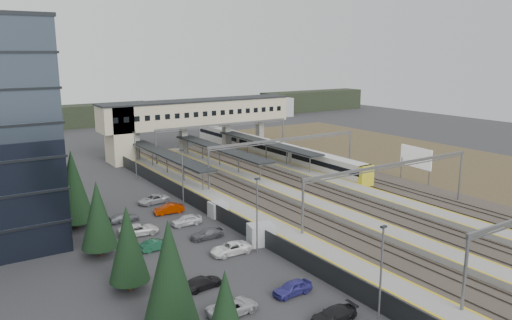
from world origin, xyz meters
TOP-DOWN VIEW (x-y plane):
  - ground at (0.00, 0.00)m, footprint 220.00×220.00m
  - conifer_row at (-22.00, -3.86)m, footprint 4.42×49.82m
  - car_park at (-13.15, -7.80)m, footprint 10.68×44.71m
  - lampposts at (-8.00, 1.25)m, footprint 0.50×53.25m
  - fence at (-6.50, 5.00)m, footprint 0.08×90.00m
  - relay_cabin_near at (-6.36, -6.30)m, footprint 3.17×2.63m
  - relay_cabin_far at (-5.77, 4.50)m, footprint 2.14×1.78m
  - rail_corridor at (9.34, 5.00)m, footprint 34.00×90.00m
  - canopies at (7.00, 27.00)m, footprint 23.10×30.00m
  - footbridge at (7.70, 42.00)m, footprint 40.40×6.40m
  - gantries at (12.00, 3.00)m, footprint 28.40×62.28m
  - train at (20.00, 30.66)m, footprint 2.61×54.43m
  - billboard at (29.51, 2.58)m, footprint 0.75×6.57m
  - scrub_east at (45.00, 5.00)m, footprint 34.00×120.00m
  - treeline_far at (23.81, 92.28)m, footprint 170.00×19.00m

SIDE VIEW (x-z plane):
  - ground at x=0.00m, z-range 0.00..0.00m
  - scrub_east at x=45.00m, z-range 0.00..0.06m
  - rail_corridor at x=9.34m, z-range -0.17..0.75m
  - car_park at x=-13.15m, z-range -0.03..1.25m
  - relay_cabin_far at x=-5.77m, z-range 0.00..1.96m
  - fence at x=-6.50m, z-range 0.00..2.00m
  - relay_cabin_near at x=-6.36m, z-range 0.00..2.30m
  - train at x=20.00m, z-range 0.23..3.51m
  - treeline_far at x=23.81m, z-range -0.55..6.45m
  - billboard at x=29.51m, z-range 1.02..6.73m
  - canopies at x=7.00m, z-range 2.28..5.56m
  - lampposts at x=-8.00m, z-range 0.30..8.37m
  - conifer_row at x=-22.00m, z-range 0.09..9.59m
  - gantries at x=12.00m, z-range 2.41..9.58m
  - footbridge at x=7.70m, z-range 2.33..13.53m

